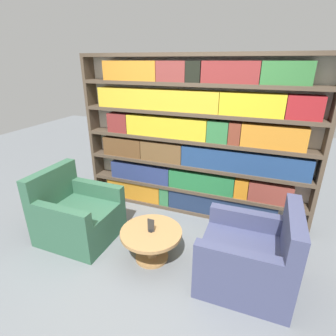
# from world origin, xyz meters

# --- Properties ---
(ground_plane) EXTENTS (14.00, 14.00, 0.00)m
(ground_plane) POSITION_xyz_m (0.00, 0.00, 0.00)
(ground_plane) COLOR slate
(bookshelf) EXTENTS (3.38, 0.30, 2.31)m
(bookshelf) POSITION_xyz_m (0.01, 1.41, 1.14)
(bookshelf) COLOR silver
(bookshelf) RESTS_ON ground_plane
(armchair_left) EXTENTS (0.92, 0.84, 0.93)m
(armchair_left) POSITION_xyz_m (-1.22, 0.21, 0.31)
(armchair_left) COLOR #336047
(armchair_left) RESTS_ON ground_plane
(armchair_right) EXTENTS (0.93, 0.84, 0.93)m
(armchair_right) POSITION_xyz_m (1.00, 0.21, 0.31)
(armchair_right) COLOR #42476B
(armchair_right) RESTS_ON ground_plane
(coffee_table) EXTENTS (0.72, 0.72, 0.39)m
(coffee_table) POSITION_xyz_m (-0.11, 0.17, 0.28)
(coffee_table) COLOR #AD7F4C
(coffee_table) RESTS_ON ground_plane
(table_sign) EXTENTS (0.08, 0.06, 0.16)m
(table_sign) POSITION_xyz_m (-0.11, 0.17, 0.45)
(table_sign) COLOR black
(table_sign) RESTS_ON coffee_table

